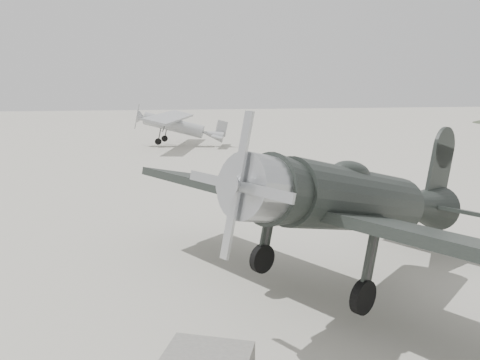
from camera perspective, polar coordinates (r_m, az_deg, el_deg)
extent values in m
plane|color=gray|center=(15.29, 6.60, -7.83)|extent=(160.00, 160.00, 0.00)
cylinder|color=black|center=(11.62, 13.37, -2.55)|extent=(4.79, 3.78, 1.50)
cone|color=black|center=(14.62, 21.20, 0.08)|extent=(3.10, 2.66, 1.39)
cylinder|color=#BCBEC1|center=(9.19, 1.75, -6.03)|extent=(1.52, 1.64, 1.33)
cone|color=#BCBEC1|center=(8.77, -1.28, -6.90)|extent=(0.64, 0.71, 0.60)
cube|color=#BCBEC1|center=(8.82, -0.91, -6.79)|extent=(0.16, 0.20, 2.78)
ellipsoid|color=black|center=(11.31, 12.91, 0.52)|extent=(1.38, 1.24, 0.49)
cube|color=black|center=(11.13, 11.09, -5.09)|extent=(8.75, 12.07, 0.24)
cube|color=black|center=(15.37, 22.64, 0.71)|extent=(3.39, 4.43, 0.11)
cube|color=black|center=(15.38, 23.16, 4.11)|extent=(1.14, 0.78, 1.93)
cylinder|color=black|center=(10.59, 15.84, -14.77)|extent=(0.71, 0.53, 0.73)
cylinder|color=black|center=(12.18, 4.02, -10.73)|extent=(0.71, 0.53, 0.73)
cylinder|color=#333333|center=(10.29, 16.07, -11.18)|extent=(0.16, 0.16, 1.50)
cylinder|color=#333333|center=(11.92, 4.07, -7.54)|extent=(0.16, 0.16, 1.50)
cylinder|color=black|center=(15.71, 22.91, -1.01)|extent=(0.25, 0.20, 0.24)
cylinder|color=#949798|center=(39.16, -8.08, 6.64)|extent=(5.07, 2.34, 1.05)
cone|color=#949798|center=(38.54, -3.20, 6.66)|extent=(1.91, 1.38, 0.96)
cone|color=#949798|center=(39.88, -11.98, 6.59)|extent=(0.82, 1.11, 0.99)
cube|color=#949798|center=(39.99, -12.51, 6.58)|extent=(0.08, 0.14, 2.10)
cube|color=#949798|center=(39.20, -8.65, 7.50)|extent=(4.55, 10.61, 0.17)
cube|color=#949798|center=(38.47, -2.49, 6.73)|extent=(1.70, 3.36, 0.08)
cube|color=#949798|center=(38.41, -2.36, 7.65)|extent=(0.85, 0.30, 1.24)
cylinder|color=black|center=(38.48, -9.48, 4.33)|extent=(0.55, 0.27, 0.53)
cylinder|color=black|center=(40.50, -8.74, 4.72)|extent=(0.55, 0.27, 0.53)
cylinder|color=#333333|center=(38.42, -9.51, 5.14)|extent=(0.11, 0.11, 1.15)
cylinder|color=#333333|center=(40.44, -8.76, 5.48)|extent=(0.11, 0.11, 1.15)
cylinder|color=black|center=(38.48, -2.20, 6.23)|extent=(0.18, 0.11, 0.17)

